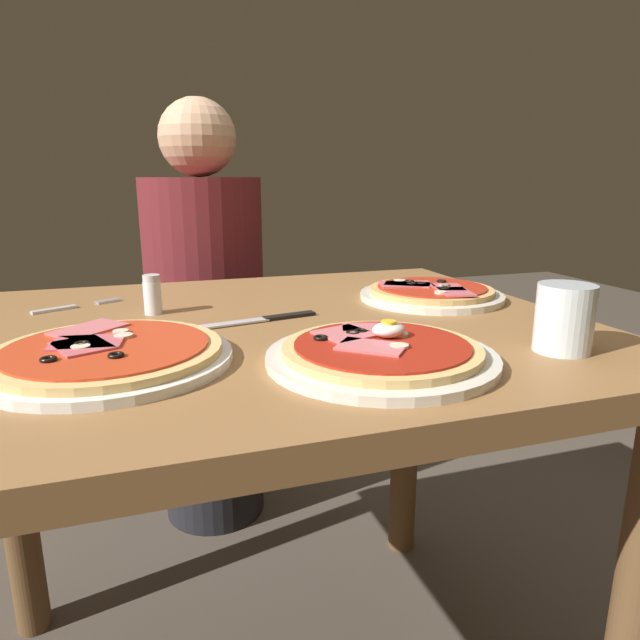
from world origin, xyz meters
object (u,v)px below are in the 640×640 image
dining_table (261,400)px  salt_shaker (152,295)px  water_glass_near (564,323)px  fork (71,307)px  diner_person (208,331)px  knife (268,319)px  pizza_across_right (431,293)px  pizza_foreground (381,353)px  pizza_across_left (107,355)px

dining_table → salt_shaker: 0.26m
salt_shaker → water_glass_near: bearing=-37.6°
fork → diner_person: (0.29, 0.48, -0.20)m
dining_table → salt_shaker: (-0.15, 0.12, 0.16)m
dining_table → knife: bearing=43.3°
diner_person → pizza_across_right: bearing=119.6°
fork → knife: 0.37m
pizza_foreground → pizza_across_right: (0.25, 0.31, -0.00)m
water_glass_near → knife: bearing=139.7°
pizza_foreground → knife: 0.27m
water_glass_near → salt_shaker: water_glass_near is taller
pizza_foreground → knife: bearing=109.0°
pizza_across_right → salt_shaker: size_ratio=4.04×
salt_shaker → pizza_foreground: bearing=-54.0°
dining_table → pizza_across_left: size_ratio=3.38×
pizza_foreground → water_glass_near: bearing=-7.6°
dining_table → diner_person: size_ratio=0.87×
fork → diner_person: 0.60m
dining_table → fork: size_ratio=6.97×
salt_shaker → diner_person: bearing=74.8°
knife → diner_person: diner_person is taller
pizza_foreground → pizza_across_right: size_ratio=1.08×
pizza_across_left → pizza_across_right: bearing=20.4°
knife → dining_table: bearing=-136.7°
dining_table → pizza_foreground: 0.29m
dining_table → pizza_across_right: 0.39m
pizza_foreground → pizza_across_left: 0.34m
pizza_across_left → fork: 0.35m
dining_table → knife: 0.13m
pizza_across_right → water_glass_near: bearing=-89.7°
water_glass_near → salt_shaker: bearing=142.4°
water_glass_near → fork: size_ratio=0.61×
pizza_across_left → water_glass_near: water_glass_near is taller
pizza_across_right → salt_shaker: bearing=174.9°
fork → salt_shaker: size_ratio=2.21×
fork → knife: bearing=-32.1°
pizza_foreground → pizza_across_right: pizza_foreground is taller
diner_person → dining_table: bearing=89.9°
pizza_foreground → dining_table: bearing=114.2°
pizza_foreground → water_glass_near: size_ratio=3.21×
pizza_across_left → salt_shaker: salt_shaker is taller
water_glass_near → diner_person: (-0.35, 0.96, -0.23)m
salt_shaker → diner_person: (0.16, 0.57, -0.23)m
water_glass_near → pizza_across_left: bearing=166.9°
dining_table → water_glass_near: 0.47m
salt_shaker → pizza_across_left: bearing=-104.2°
fork → diner_person: diner_person is taller
water_glass_near → knife: (-0.33, 0.28, -0.04)m
pizza_foreground → pizza_across_right: 0.40m
pizza_across_left → knife: size_ratio=1.56×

